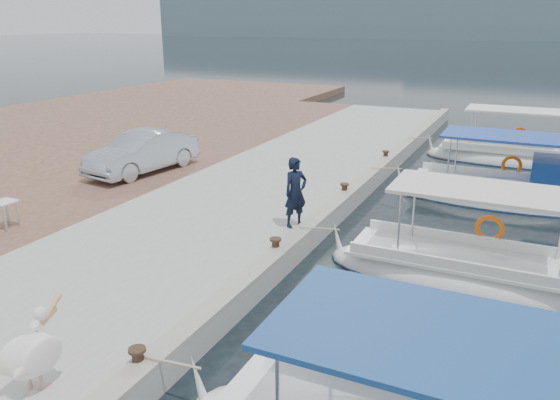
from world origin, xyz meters
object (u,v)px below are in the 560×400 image
at_px(fishing_caique_d, 500,196).
at_px(fishing_caique_e, 508,159).
at_px(parked_car, 143,152).
at_px(fisherman, 296,193).
at_px(fishing_caique_c, 467,276).
at_px(pelican, 32,353).

relative_size(fishing_caique_d, fishing_caique_e, 1.00).
relative_size(fishing_caique_e, parked_car, 1.55).
height_order(fisherman, parked_car, fisherman).
bearing_deg(fishing_caique_d, parked_car, -163.79).
bearing_deg(fisherman, fishing_caique_d, -5.38).
relative_size(fishing_caique_c, fisherman, 3.52).
xyz_separation_m(fishing_caique_c, fishing_caique_d, (0.22, 6.51, 0.07)).
bearing_deg(parked_car, pelican, -50.38).
bearing_deg(fishing_caique_e, fisherman, -110.99).
bearing_deg(fishing_caique_e, parked_car, -141.75).
height_order(fishing_caique_c, fishing_caique_e, same).
bearing_deg(fisherman, pelican, -153.75).
distance_m(fishing_caique_d, parked_car, 12.37).
distance_m(fishing_caique_e, pelican, 20.45).
relative_size(fishing_caique_c, fishing_caique_d, 0.97).
bearing_deg(parked_car, fisherman, -12.40).
height_order(fishing_caique_c, fisherman, fisherman).
distance_m(pelican, parked_car, 12.25).
bearing_deg(fishing_caique_e, fishing_caique_c, -90.56).
bearing_deg(fishing_caique_d, pelican, -111.46).
distance_m(fishing_caique_e, parked_car, 14.98).
distance_m(fishing_caique_c, fisherman, 4.67).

